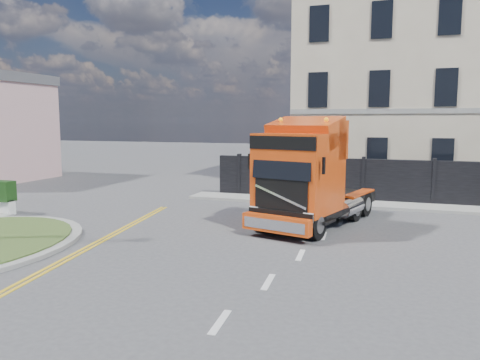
% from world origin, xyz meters
% --- Properties ---
extents(ground, '(120.00, 120.00, 0.00)m').
position_xyz_m(ground, '(0.00, 0.00, 0.00)').
color(ground, '#424244').
rests_on(ground, ground).
extents(hoarding_fence, '(18.80, 0.25, 2.00)m').
position_xyz_m(hoarding_fence, '(6.55, 9.00, 1.00)').
color(hoarding_fence, black).
rests_on(hoarding_fence, ground).
extents(georgian_building, '(12.30, 10.30, 12.80)m').
position_xyz_m(georgian_building, '(6.00, 16.50, 5.77)').
color(georgian_building, beige).
rests_on(georgian_building, ground).
extents(pavement_far, '(20.00, 1.60, 0.12)m').
position_xyz_m(pavement_far, '(6.00, 8.10, 0.06)').
color(pavement_far, gray).
rests_on(pavement_far, ground).
extents(truck, '(3.92, 6.65, 3.75)m').
position_xyz_m(truck, '(2.47, 3.00, 1.68)').
color(truck, black).
rests_on(truck, ground).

